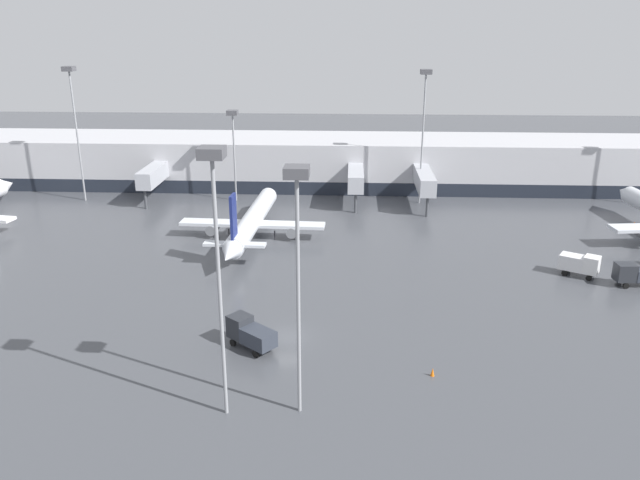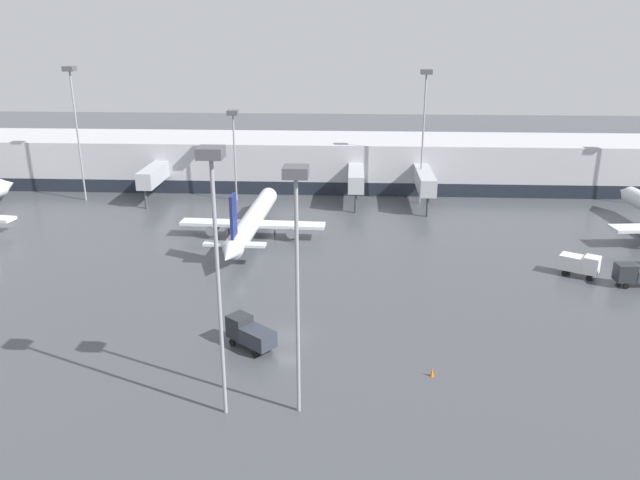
% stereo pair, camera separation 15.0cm
% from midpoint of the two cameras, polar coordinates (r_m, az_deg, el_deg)
% --- Properties ---
extents(ground_plane, '(320.00, 320.00, 0.00)m').
position_cam_midpoint_polar(ground_plane, '(62.66, -3.11, -8.90)').
color(ground_plane, '#424449').
extents(terminal_building, '(160.00, 28.83, 9.00)m').
position_cam_midpoint_polar(terminal_building, '(119.55, -0.06, 7.19)').
color(terminal_building, '#B2B2B7').
rests_on(terminal_building, ground_plane).
extents(parked_jet_0, '(21.06, 32.70, 9.42)m').
position_cam_midpoint_polar(parked_jet_0, '(90.13, -6.18, 1.77)').
color(parked_jet_0, silver).
rests_on(parked_jet_0, ground_plane).
extents(service_truck_0, '(4.89, 4.02, 2.81)m').
position_cam_midpoint_polar(service_truck_0, '(82.74, 22.71, -2.01)').
color(service_truck_0, silver).
rests_on(service_truck_0, ground_plane).
extents(service_truck_1, '(6.01, 2.26, 2.79)m').
position_cam_midpoint_polar(service_truck_1, '(82.61, 27.13, -2.78)').
color(service_truck_1, '#2D333D').
rests_on(service_truck_1, ground_plane).
extents(service_truck_2, '(5.28, 4.82, 2.91)m').
position_cam_midpoint_polar(service_truck_2, '(60.45, -6.39, -8.41)').
color(service_truck_2, '#2D333D').
rests_on(service_truck_2, ground_plane).
extents(traffic_cone_1, '(0.40, 0.40, 0.57)m').
position_cam_midpoint_polar(traffic_cone_1, '(107.47, 26.89, 1.34)').
color(traffic_cone_1, orange).
rests_on(traffic_cone_1, ground_plane).
extents(traffic_cone_2, '(0.36, 0.36, 0.77)m').
position_cam_midpoint_polar(traffic_cone_2, '(57.09, 10.27, -11.80)').
color(traffic_cone_2, orange).
rests_on(traffic_cone_2, ground_plane).
extents(apron_light_mast_1, '(1.80, 1.80, 20.05)m').
position_cam_midpoint_polar(apron_light_mast_1, '(45.10, -2.07, 1.27)').
color(apron_light_mast_1, gray).
rests_on(apron_light_mast_1, ground_plane).
extents(apron_light_mast_3, '(1.80, 1.80, 22.40)m').
position_cam_midpoint_polar(apron_light_mast_3, '(106.14, 9.61, 12.34)').
color(apron_light_mast_3, gray).
rests_on(apron_light_mast_3, ground_plane).
extents(apron_light_mast_5, '(1.80, 1.80, 22.76)m').
position_cam_midpoint_polar(apron_light_mast_5, '(114.12, -21.60, 11.88)').
color(apron_light_mast_5, gray).
rests_on(apron_light_mast_5, ground_plane).
extents(apron_light_mast_6, '(1.80, 1.80, 21.46)m').
position_cam_midpoint_polar(apron_light_mast_6, '(45.16, -9.55, 2.30)').
color(apron_light_mast_6, gray).
rests_on(apron_light_mast_6, ground_plane).
extents(apron_light_mast_7, '(1.80, 1.80, 15.65)m').
position_cam_midpoint_polar(apron_light_mast_7, '(107.96, -7.88, 10.07)').
color(apron_light_mast_7, gray).
rests_on(apron_light_mast_7, ground_plane).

